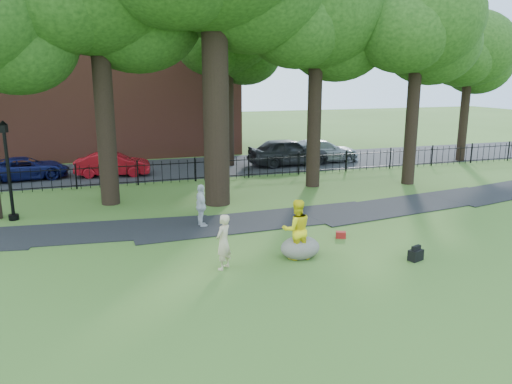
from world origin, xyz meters
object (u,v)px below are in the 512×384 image
object	(u,v)px
boulder	(300,246)
red_sedan	(113,164)
man	(297,229)
lamppost	(9,172)
woman	(223,242)

from	to	relation	value
boulder	red_sedan	size ratio (longest dim) A/B	0.31
man	lamppost	bearing A→B (deg)	-34.03
lamppost	red_sedan	world-z (taller)	lamppost
red_sedan	boulder	bearing A→B (deg)	-153.19
woman	lamppost	world-z (taller)	lamppost
man	lamppost	distance (m)	11.65
woman	man	xyz separation A→B (m)	(2.36, 0.12, 0.12)
boulder	lamppost	xyz separation A→B (m)	(-9.13, 7.32, 1.55)
boulder	red_sedan	bearing A→B (deg)	108.27
boulder	lamppost	size ratio (longest dim) A/B	0.32
woman	lamppost	xyz separation A→B (m)	(-6.61, 7.49, 1.09)
woman	man	distance (m)	2.36
man	lamppost	size ratio (longest dim) A/B	0.48
lamppost	boulder	bearing A→B (deg)	-18.93
woman	lamppost	bearing A→B (deg)	-92.61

